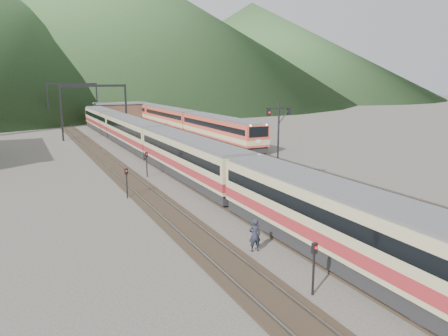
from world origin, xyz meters
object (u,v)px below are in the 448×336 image
main_train (156,142)px  worker (255,235)px  second_train (170,117)px  signal_mast (278,132)px

main_train → worker: main_train is taller
second_train → worker: size_ratio=35.70×
main_train → signal_mast: (4.48, -17.35, 2.81)m
second_train → signal_mast: 46.96m
signal_mast → worker: (-7.48, -9.60, -3.94)m
main_train → second_train: (11.50, 29.00, 0.08)m
signal_mast → worker: 12.80m
second_train → worker: 57.82m
main_train → worker: bearing=-96.4°
second_train → signal_mast: (-7.02, -46.36, 2.72)m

